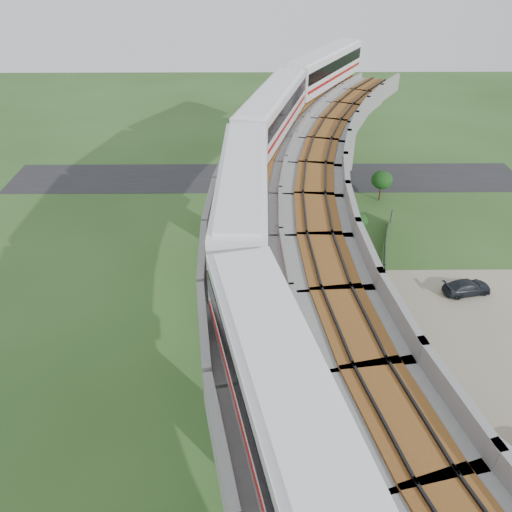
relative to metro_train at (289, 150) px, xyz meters
The scene contains 13 objects.
ground 14.68m from the metro_train, 96.31° to the right, with size 160.00×160.00×0.00m, color #2B481D.
dirt_lot 20.55m from the metro_train, 37.20° to the right, with size 18.00×26.00×0.04m, color #7E755C.
asphalt_road 25.25m from the metro_train, 92.29° to the left, with size 60.00×8.00×0.03m, color #232326.
viaduct 9.09m from the metro_train, 69.58° to the right, with size 19.58×73.98×11.40m.
metro_train is the anchor object (origin of this frame).
fence 16.60m from the metro_train, 41.89° to the right, with size 3.87×38.73×1.50m.
tree_0 22.11m from the metro_train, 55.23° to the left, with size 2.26×2.26×3.37m.
tree_1 15.11m from the metro_train, 48.22° to the left, with size 1.81×1.81×2.75m.
tree_2 11.89m from the metro_train, ahead, with size 2.75×2.75×3.29m.
tree_3 14.56m from the metro_train, 60.72° to the right, with size 2.18×2.18×2.78m.
tree_4 21.32m from the metro_train, 71.01° to the right, with size 2.65×2.65×3.69m.
car_white 22.51m from the metro_train, 53.85° to the right, with size 1.48×3.69×1.26m, color white.
car_dark 18.89m from the metro_train, ahead, with size 1.61×3.96×1.15m, color black.
Camera 1 is at (-1.68, -24.17, 25.19)m, focal length 35.00 mm.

